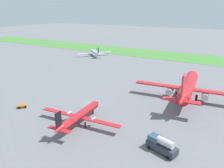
# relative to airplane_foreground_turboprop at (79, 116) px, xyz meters

# --- Properties ---
(ground_plane) EXTENTS (600.00, 600.00, 0.00)m
(ground_plane) POSITION_rel_airplane_foreground_turboprop_xyz_m (-5.46, 12.61, -2.49)
(ground_plane) COLOR slate
(grass_taxiway_strip) EXTENTS (360.00, 28.00, 0.08)m
(grass_taxiway_strip) POSITION_rel_airplane_foreground_turboprop_xyz_m (-5.46, 97.38, -2.45)
(grass_taxiway_strip) COLOR #478438
(grass_taxiway_strip) RESTS_ON ground_plane
(airplane_foreground_turboprop) EXTENTS (22.70, 19.45, 6.80)m
(airplane_foreground_turboprop) POSITION_rel_airplane_foreground_turboprop_xyz_m (0.00, 0.00, 0.00)
(airplane_foreground_turboprop) COLOR red
(airplane_foreground_turboprop) RESTS_ON ground_plane
(airplane_midfield_jet) EXTENTS (33.80, 33.22, 11.94)m
(airplane_midfield_jet) POSITION_rel_airplane_foreground_turboprop_xyz_m (19.34, 30.41, 1.82)
(airplane_midfield_jet) COLOR red
(airplane_midfield_jet) RESTS_ON ground_plane
(airplane_taxiing_turboprop) EXTENTS (15.49, 17.37, 6.34)m
(airplane_taxiing_turboprop) POSITION_rel_airplane_foreground_turboprop_xyz_m (-46.05, 72.96, -0.17)
(airplane_taxiing_turboprop) COLOR silver
(airplane_taxiing_turboprop) RESTS_ON ground_plane
(fuel_truck_near_gate) EXTENTS (6.91, 4.13, 3.29)m
(fuel_truck_near_gate) POSITION_rel_airplane_foreground_turboprop_xyz_m (21.42, -0.38, -0.90)
(fuel_truck_near_gate) COLOR #2D333D
(fuel_truck_near_gate) RESTS_ON ground_plane
(baggage_cart_midfield) EXTENTS (2.85, 2.95, 0.90)m
(baggage_cart_midfield) POSITION_rel_airplane_foreground_turboprop_xyz_m (-21.11, -0.60, -1.92)
(baggage_cart_midfield) COLOR orange
(baggage_cart_midfield) RESTS_ON ground_plane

